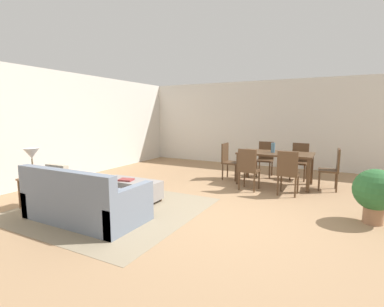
# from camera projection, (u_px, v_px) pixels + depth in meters

# --- Properties ---
(ground_plane) EXTENTS (10.80, 10.80, 0.00)m
(ground_plane) POSITION_uv_depth(u_px,v_px,m) (217.00, 218.00, 4.50)
(ground_plane) COLOR #9E7A56
(wall_back) EXTENTS (9.00, 0.12, 2.70)m
(wall_back) POSITION_uv_depth(u_px,v_px,m) (280.00, 124.00, 8.70)
(wall_back) COLOR silver
(wall_back) RESTS_ON ground_plane
(wall_left) EXTENTS (0.12, 11.00, 2.70)m
(wall_left) POSITION_uv_depth(u_px,v_px,m) (55.00, 127.00, 6.82)
(wall_left) COLOR silver
(wall_left) RESTS_ON ground_plane
(area_rug) EXTENTS (3.00, 2.80, 0.01)m
(area_rug) POSITION_uv_depth(u_px,v_px,m) (112.00, 208.00, 4.94)
(area_rug) COLOR gray
(area_rug) RESTS_ON ground_plane
(couch) EXTENTS (1.90, 0.95, 0.86)m
(couch) POSITION_uv_depth(u_px,v_px,m) (84.00, 202.00, 4.38)
(couch) COLOR slate
(couch) RESTS_ON ground_plane
(ottoman_table) EXTENTS (1.18, 0.50, 0.40)m
(ottoman_table) POSITION_uv_depth(u_px,v_px,m) (131.00, 189.00, 5.39)
(ottoman_table) COLOR gray
(ottoman_table) RESTS_ON ground_plane
(side_table) EXTENTS (0.40, 0.40, 0.54)m
(side_table) POSITION_uv_depth(u_px,v_px,m) (34.00, 184.00, 4.94)
(side_table) COLOR brown
(side_table) RESTS_ON ground_plane
(table_lamp) EXTENTS (0.26, 0.26, 0.53)m
(table_lamp) POSITION_uv_depth(u_px,v_px,m) (32.00, 155.00, 4.87)
(table_lamp) COLOR brown
(table_lamp) RESTS_ON side_table
(dining_table) EXTENTS (1.67, 0.90, 0.76)m
(dining_table) POSITION_uv_depth(u_px,v_px,m) (275.00, 156.00, 6.58)
(dining_table) COLOR #513823
(dining_table) RESTS_ON ground_plane
(dining_chair_near_left) EXTENTS (0.42, 0.42, 0.92)m
(dining_chair_near_left) POSITION_uv_depth(u_px,v_px,m) (248.00, 167.00, 6.05)
(dining_chair_near_left) COLOR #513823
(dining_chair_near_left) RESTS_ON ground_plane
(dining_chair_near_right) EXTENTS (0.41, 0.41, 0.92)m
(dining_chair_near_right) POSITION_uv_depth(u_px,v_px,m) (288.00, 171.00, 5.66)
(dining_chair_near_right) COLOR #513823
(dining_chair_near_right) RESTS_ON ground_plane
(dining_chair_far_left) EXTENTS (0.41, 0.41, 0.92)m
(dining_chair_far_left) POSITION_uv_depth(u_px,v_px,m) (265.00, 157.00, 7.51)
(dining_chair_far_left) COLOR #513823
(dining_chair_far_left) RESTS_ON ground_plane
(dining_chair_far_right) EXTENTS (0.42, 0.42, 0.92)m
(dining_chair_far_right) POSITION_uv_depth(u_px,v_px,m) (300.00, 159.00, 7.13)
(dining_chair_far_right) COLOR #513823
(dining_chair_far_right) RESTS_ON ground_plane
(dining_chair_head_east) EXTENTS (0.42, 0.42, 0.92)m
(dining_chair_head_east) POSITION_uv_depth(u_px,v_px,m) (333.00, 167.00, 6.07)
(dining_chair_head_east) COLOR #513823
(dining_chair_head_east) RESTS_ON ground_plane
(dining_chair_head_west) EXTENTS (0.41, 0.41, 0.92)m
(dining_chair_head_west) POSITION_uv_depth(u_px,v_px,m) (228.00, 159.00, 7.14)
(dining_chair_head_west) COLOR #513823
(dining_chair_head_west) RESTS_ON ground_plane
(vase_centerpiece) EXTENTS (0.09, 0.09, 0.23)m
(vase_centerpiece) POSITION_uv_depth(u_px,v_px,m) (273.00, 148.00, 6.56)
(vase_centerpiece) COLOR slate
(vase_centerpiece) RESTS_ON dining_table
(book_on_ottoman) EXTENTS (0.30, 0.25, 0.03)m
(book_on_ottoman) POSITION_uv_depth(u_px,v_px,m) (126.00, 180.00, 5.32)
(book_on_ottoman) COLOR maroon
(book_on_ottoman) RESTS_ON ottoman_table
(potted_plant) EXTENTS (0.63, 0.63, 0.84)m
(potted_plant) POSITION_uv_depth(u_px,v_px,m) (375.00, 192.00, 4.21)
(potted_plant) COLOR #996B4C
(potted_plant) RESTS_ON ground_plane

